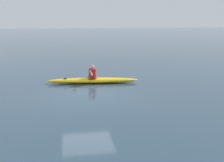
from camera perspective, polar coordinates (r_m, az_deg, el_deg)
The scene contains 3 objects.
ground_plane at distance 13.51m, azimuth -5.16°, elevation -2.83°, with size 160.00×160.00×0.00m, color #283D4C.
kayak at distance 15.83m, azimuth -3.94°, elevation 0.11°, with size 5.14×1.15×0.30m.
kayaker at distance 15.73m, azimuth -4.04°, elevation 1.71°, with size 0.53×2.37×0.73m.
Camera 1 is at (0.93, 12.97, 3.66)m, focal length 44.95 mm.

